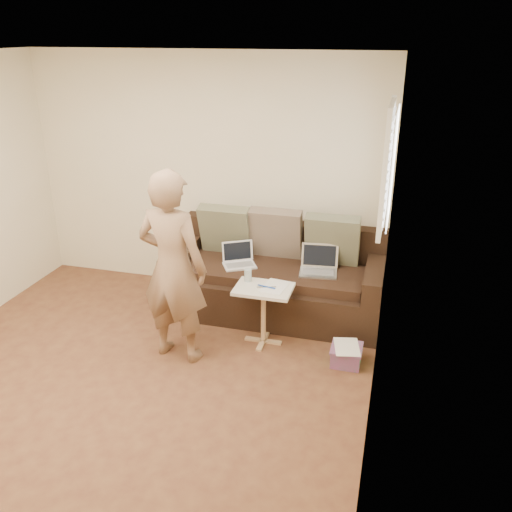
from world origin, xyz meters
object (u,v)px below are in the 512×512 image
Objects in this scene: person at (173,268)px; sofa at (275,275)px; laptop_silver at (318,274)px; side_table at (263,315)px; striped_box at (346,355)px; laptop_white at (240,266)px; drinking_glass at (248,275)px.

sofa is at bearing -115.31° from person.
laptop_silver is 1.54m from person.
laptop_silver is (0.46, -0.06, 0.10)m from sofa.
sofa is 1.25× the size of person.
person is 3.02× the size of side_table.
side_table is 0.85m from striped_box.
striped_box is at bearing -10.92° from side_table.
person is at bearing -122.64° from sofa.
laptop_silver is 0.81m from laptop_white.
side_table is at bearing -142.30° from person.
drinking_glass reaches higher than side_table.
laptop_silver is at bearing 53.62° from side_table.
sofa reaches higher than striped_box.
striped_box is at bearing -68.16° from laptop_silver.
laptop_white reaches higher than striped_box.
laptop_white is at bearing -100.85° from person.
sofa is 5.93× the size of laptop_silver.
laptop_white is (-0.35, -0.09, 0.10)m from sofa.
person is at bearing -136.01° from drinking_glass.
sofa is at bearing 75.45° from drinking_glass.
person reaches higher than laptop_silver.
drinking_glass is at bearing -148.14° from laptop_silver.
drinking_glass reaches higher than laptop_white.
side_table is at bearing -132.89° from laptop_silver.
person reaches higher than laptop_white.
laptop_silver is 0.21× the size of person.
sofa is 3.78× the size of side_table.
drinking_glass is (-0.14, -0.53, 0.22)m from sofa.
drinking_glass is (-0.60, -0.47, 0.12)m from laptop_silver.
person reaches higher than drinking_glass.
laptop_white is (-0.81, -0.03, 0.00)m from laptop_silver.
side_table is (0.71, 0.41, -0.59)m from person.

